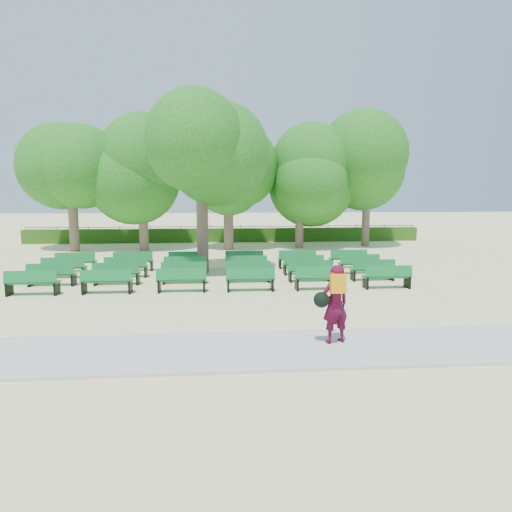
{
  "coord_description": "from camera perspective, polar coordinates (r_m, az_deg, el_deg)",
  "views": [
    {
      "loc": [
        -0.6,
        -16.28,
        3.21
      ],
      "look_at": [
        0.71,
        -1.0,
        1.1
      ],
      "focal_mm": 32.0,
      "sensor_mm": 36.0,
      "label": 1
    }
  ],
  "objects": [
    {
      "name": "ground",
      "position": [
        16.61,
        -2.76,
        -3.32
      ],
      "size": [
        120.0,
        120.0,
        0.0
      ],
      "primitive_type": "plane",
      "color": "beige"
    },
    {
      "name": "paving",
      "position": [
        9.46,
        -1.01,
        -11.83
      ],
      "size": [
        30.0,
        2.2,
        0.06
      ],
      "primitive_type": "cube",
      "color": "#B6B7B2",
      "rests_on": "ground"
    },
    {
      "name": "curb",
      "position": [
        10.54,
        -1.44,
        -9.63
      ],
      "size": [
        30.0,
        0.12,
        0.1
      ],
      "primitive_type": "cube",
      "color": "silver",
      "rests_on": "ground"
    },
    {
      "name": "hedge",
      "position": [
        30.42,
        -3.77,
        2.61
      ],
      "size": [
        26.0,
        0.7,
        0.9
      ],
      "primitive_type": "cube",
      "color": "#295215",
      "rests_on": "ground"
    },
    {
      "name": "fence",
      "position": [
        30.86,
        -3.78,
        1.85
      ],
      "size": [
        26.0,
        0.1,
        1.02
      ],
      "primitive_type": null,
      "color": "black",
      "rests_on": "ground"
    },
    {
      "name": "tree_line",
      "position": [
        26.49,
        -3.58,
        0.86
      ],
      "size": [
        21.8,
        6.8,
        7.04
      ],
      "primitive_type": null,
      "color": "#25701E",
      "rests_on": "ground"
    },
    {
      "name": "bench_array",
      "position": [
        17.28,
        -5.02,
        -2.62
      ],
      "size": [
        1.63,
        0.57,
        1.01
      ],
      "rotation": [
        0.0,
        0.0,
        0.04
      ],
      "color": "#126B2E",
      "rests_on": "ground"
    },
    {
      "name": "tree_among",
      "position": [
        18.52,
        -6.84,
        11.41
      ],
      "size": [
        4.79,
        4.79,
        6.56
      ],
      "color": "brown",
      "rests_on": "ground"
    },
    {
      "name": "person",
      "position": [
        9.78,
        9.76,
        -5.8
      ],
      "size": [
        0.83,
        0.57,
        1.67
      ],
      "rotation": [
        0.0,
        0.0,
        3.45
      ],
      "color": "#470A21",
      "rests_on": "ground"
    }
  ]
}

